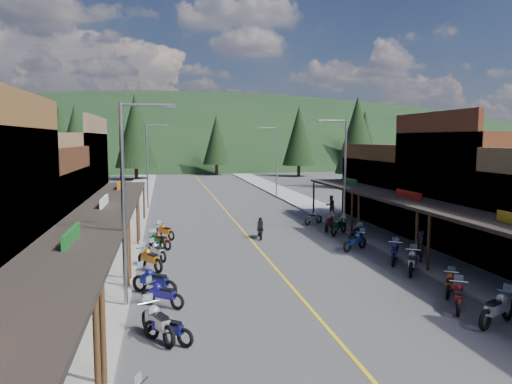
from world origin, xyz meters
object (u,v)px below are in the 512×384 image
bike_west_4 (158,320)px  bike_east_8 (355,240)px  shop_east_2 (486,190)px  pedestrian_east_b (331,205)px  bike_east_3 (497,307)px  pine_5 (359,132)px  bike_east_4 (458,295)px  streetlight_2 (343,170)px  bike_west_7 (150,258)px  pine_1 (60,136)px  pine_3 (216,140)px  shop_west_2 (3,219)px  shop_west_3 (45,183)px  bike_east_9 (356,234)px  bike_east_5 (450,283)px  pedestrian_east_a (420,246)px  bike_west_9 (161,240)px  bike_east_11 (329,222)px  bike_east_10 (339,225)px  streetlight_0 (127,195)px  bike_east_6 (412,261)px  bike_west_10 (157,240)px  pine_10 (75,138)px  pine_7 (22,136)px  bike_west_11 (165,231)px  bike_west_8 (157,250)px  rider_on_bike (260,230)px  pine_4 (299,135)px  bike_east_7 (395,252)px  streetlight_3 (275,158)px  bike_west_3 (168,327)px  pine_2 (135,130)px  pine_8 (27,144)px  pine_11 (357,135)px  bike_west_6 (154,280)px  streetlight_1 (149,162)px

bike_west_4 → bike_east_8: 16.13m
shop_east_2 → pedestrian_east_b: bearing=112.8°
bike_east_3 → shop_east_2: bearing=119.3°
pine_5 → bike_east_4: pine_5 is taller
streetlight_2 → bike_west_7: bearing=-148.0°
pine_1 → pine_3: 28.29m
shop_west_2 → shop_west_3: size_ratio=1.00×
pedestrian_east_b → bike_east_9: bearing=72.1°
bike_east_5 → pedestrian_east_a: 5.16m
bike_west_9 → bike_east_11: size_ratio=0.91×
shop_east_2 → bike_east_10: bearing=145.0°
streetlight_0 → bike_east_6: 14.17m
pine_3 → streetlight_0: bearing=-98.6°
bike_west_10 → pine_10: bearing=74.5°
pine_7 → bike_west_11: pine_7 is taller
bike_east_10 → bike_west_8: bearing=-113.2°
bike_west_8 → pedestrian_east_a: (13.66, -3.53, 0.44)m
bike_west_4 → rider_on_bike: bearing=42.3°
pine_4 → bike_east_4: bearing=-100.3°
pine_4 → bike_west_9: (-23.82, -55.35, -6.68)m
bike_east_7 → pine_1: bearing=142.9°
streetlight_3 → bike_west_3: size_ratio=4.10×
streetlight_0 → pine_2: size_ratio=0.57×
pine_10 → bike_west_9: 47.37m
bike_west_3 → pine_10: bearing=51.4°
streetlight_3 → pine_5: (27.05, 42.00, 3.53)m
pine_8 → pine_11: size_ratio=0.81×
bike_west_9 → rider_on_bike: 6.80m
bike_west_11 → bike_east_9: (11.91, -3.60, 0.05)m
pine_5 → pine_4: bearing=-143.1°
pine_2 → bike_east_8: bearing=-74.5°
pine_8 → shop_west_3: bearing=-74.0°
bike_west_6 → bike_west_7: bike_west_6 is taller
shop_east_2 → pedestrian_east_b: 14.23m
bike_west_7 → bike_west_11: (0.76, 7.85, -0.07)m
bike_west_7 → bike_east_9: (12.67, 4.25, -0.02)m
shop_east_2 → bike_east_5: (-7.47, -8.45, -2.99)m
streetlight_1 → pine_1: size_ratio=0.64×
pine_10 → pine_8: bearing=-111.8°
pine_10 → bike_west_4: bearing=-78.4°
streetlight_0 → streetlight_1: size_ratio=1.00×
bike_west_6 → bike_east_9: bike_west_6 is taller
shop_east_2 → pedestrian_east_b: (-5.43, 12.91, -2.51)m
pine_7 → bike_east_5: 91.43m
bike_east_6 → bike_east_9: bike_east_6 is taller
bike_west_6 → bike_east_7: size_ratio=1.05×
pine_2 → pedestrian_east_b: size_ratio=8.18×
streetlight_3 → pine_4: pine_4 is taller
streetlight_1 → bike_east_10: streetlight_1 is taller
bike_west_4 → bike_east_5: 12.43m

